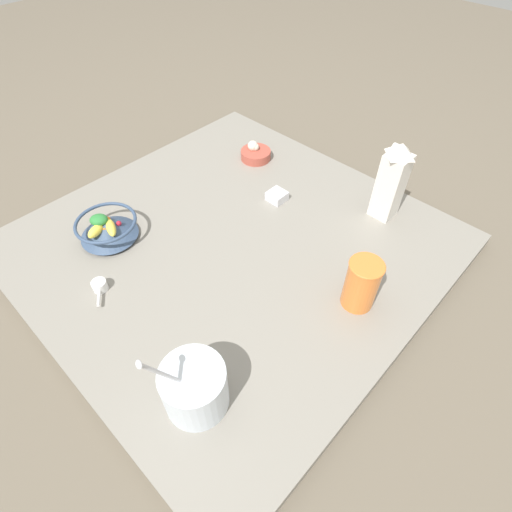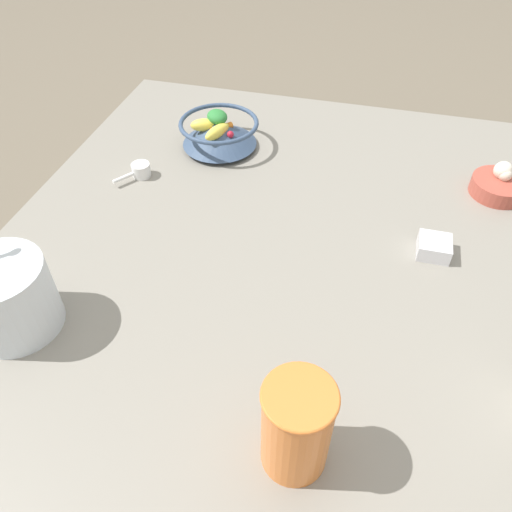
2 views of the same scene
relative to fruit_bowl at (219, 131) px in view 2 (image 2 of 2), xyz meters
The scene contains 8 objects.
ground_plane 0.38m from the fruit_bowl, 131.76° to the left, with size 6.00×6.00×0.00m, color #665B4C.
countertop 0.38m from the fruit_bowl, 131.76° to the left, with size 1.13×1.13×0.04m.
fruit_bowl is the anchor object (origin of this frame).
yogurt_tub 0.60m from the fruit_bowl, 75.51° to the left, with size 0.16×0.14×0.25m.
drinking_cup 0.75m from the fruit_bowl, 114.74° to the left, with size 0.09×0.09×0.15m.
spice_jar 0.55m from the fruit_bowl, 152.84° to the left, with size 0.06×0.06×0.03m.
measuring_scoop 0.20m from the fruit_bowl, 50.43° to the left, with size 0.06×0.08×0.03m.
garlic_bowl 0.61m from the fruit_bowl, behind, with size 0.11×0.11×0.07m.
Camera 2 is at (-0.09, 0.69, 0.67)m, focal length 35.00 mm.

